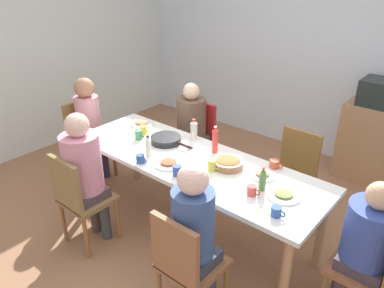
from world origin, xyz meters
The scene contains 35 objects.
ground_plane centered at (0.00, 0.00, 0.00)m, with size 6.43×6.43×0.00m, color #916448.
wall_back centered at (0.00, 2.36, 1.30)m, with size 5.59×0.12×2.60m, color silver.
wall_left centered at (-2.74, 0.00, 1.30)m, with size 0.12×4.84×2.60m, color silver.
dining_table centered at (0.00, 0.00, 0.68)m, with size 2.41×0.81×0.76m.
chair_0 centered at (-0.60, 0.78, 0.51)m, with size 0.40×0.40×0.90m.
person_0 centered at (-0.60, 0.69, 0.70)m, with size 0.32×0.32×1.16m.
chair_1 centered at (1.59, 0.00, 0.51)m, with size 0.40×0.40×0.90m.
person_1 centered at (1.50, 0.00, 0.69)m, with size 0.34×0.34×1.12m.
chair_2 centered at (-1.59, 0.00, 0.51)m, with size 0.40×0.40×0.90m.
person_2 centered at (-1.49, 0.00, 0.72)m, with size 0.30×0.30×1.20m.
chair_3 centered at (0.60, -0.78, 0.51)m, with size 0.40×0.40×0.90m.
person_3 centered at (0.60, -0.69, 0.73)m, with size 0.30×0.30×1.23m.
chair_4 centered at (-0.60, -0.78, 0.51)m, with size 0.40×0.40×0.90m.
person_4 centered at (-0.60, -0.69, 0.75)m, with size 0.32×0.32×1.25m.
chair_5 centered at (0.60, 0.78, 0.51)m, with size 0.40×0.40×0.90m.
plate_0 centered at (-0.09, -0.20, 0.77)m, with size 0.25×0.25×0.04m.
plate_1 centered at (0.89, 0.00, 0.77)m, with size 0.25×0.25×0.04m.
plate_2 centered at (-0.91, 0.25, 0.77)m, with size 0.25×0.25×0.04m.
plate_3 centered at (0.62, 0.15, 0.77)m, with size 0.21×0.21×0.04m.
bowl_0 centered at (0.22, -0.22, 0.80)m, with size 0.18×0.18×0.09m.
bowl_1 centered at (0.31, 0.10, 0.80)m, with size 0.26×0.26×0.08m.
serving_pan centered at (-0.41, 0.10, 0.79)m, with size 0.47×0.29×0.06m.
cup_0 centered at (0.62, 0.34, 0.79)m, with size 0.12×0.08×0.07m.
cup_1 centered at (0.25, -0.03, 0.80)m, with size 0.11×0.07×0.09m.
cup_2 centered at (-0.66, -0.02, 0.80)m, with size 0.11×0.07×0.09m.
cup_3 centered at (0.08, -0.28, 0.80)m, with size 0.11×0.07×0.09m.
cup_4 centered at (0.96, -0.24, 0.79)m, with size 0.11×0.07×0.07m.
cup_5 centered at (-0.30, -0.33, 0.80)m, with size 0.11×0.07×0.08m.
cup_6 centered at (-0.72, 0.10, 0.80)m, with size 0.11×0.07×0.08m.
cup_7 centered at (0.69, -0.13, 0.80)m, with size 0.11×0.07×0.08m.
bottle_0 centered at (0.07, 0.24, 0.88)m, with size 0.05×0.05×0.25m.
bottle_1 centered at (-0.26, 0.33, 0.85)m, with size 0.07×0.07×0.21m.
bottle_2 centered at (-0.34, -0.19, 0.85)m, with size 0.05×0.05×0.19m.
bottle_3 centered at (0.71, -0.02, 0.85)m, with size 0.06×0.06×0.19m.
side_cabinet centered at (0.96, 2.06, 0.45)m, with size 0.70×0.44×0.90m, color #A57754.
Camera 1 is at (1.86, -2.20, 2.33)m, focal length 35.18 mm.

